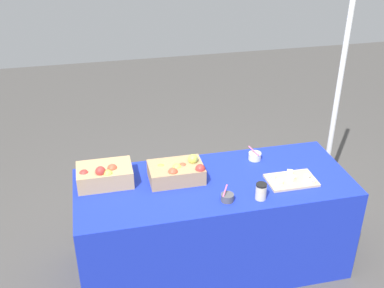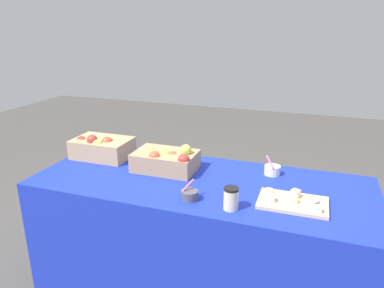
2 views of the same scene
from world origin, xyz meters
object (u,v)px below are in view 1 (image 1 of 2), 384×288
cutting_board_front (292,180)px  apple_crate_left (105,175)px  coffee_cup (261,191)px  tent_pole (338,94)px  apple_crate_middle (177,172)px  sample_bowl_mid (227,197)px  sample_bowl_near (255,156)px

cutting_board_front → apple_crate_left: bearing=168.1°
coffee_cup → tent_pole: 1.29m
tent_pole → coffee_cup: bearing=-138.7°
apple_crate_middle → sample_bowl_mid: apple_crate_middle is taller
apple_crate_left → apple_crate_middle: 0.49m
apple_crate_middle → tent_pole: bearing=18.8°
apple_crate_middle → cutting_board_front: size_ratio=1.11×
sample_bowl_near → sample_bowl_mid: (-0.35, -0.46, -0.00)m
apple_crate_left → apple_crate_middle: (0.49, -0.06, -0.01)m
cutting_board_front → tent_pole: bearing=45.9°
apple_crate_left → sample_bowl_mid: size_ratio=3.69×
coffee_cup → sample_bowl_near: bearing=74.7°
apple_crate_left → cutting_board_front: bearing=-11.9°
apple_crate_left → coffee_cup: (0.97, -0.41, -0.01)m
tent_pole → apple_crate_left: bearing=-167.4°
cutting_board_front → tent_pole: tent_pole is taller
sample_bowl_mid → tent_pole: size_ratio=0.05×
sample_bowl_near → tent_pole: 0.93m
sample_bowl_near → apple_crate_left: bearing=-175.8°
cutting_board_front → sample_bowl_mid: (-0.50, -0.12, 0.01)m
apple_crate_left → apple_crate_middle: apple_crate_left is taller
cutting_board_front → sample_bowl_near: (-0.14, 0.34, 0.01)m
coffee_cup → apple_crate_left: bearing=157.3°
sample_bowl_mid → cutting_board_front: bearing=13.3°
apple_crate_left → sample_bowl_near: 1.11m
apple_crate_middle → apple_crate_left: bearing=173.0°
sample_bowl_mid → sample_bowl_near: bearing=52.7°
apple_crate_left → sample_bowl_mid: 0.84m
sample_bowl_near → cutting_board_front: bearing=-67.1°
cutting_board_front → tent_pole: (0.67, 0.69, 0.29)m
sample_bowl_mid → apple_crate_left: bearing=153.2°
apple_crate_left → sample_bowl_mid: bearing=-26.8°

